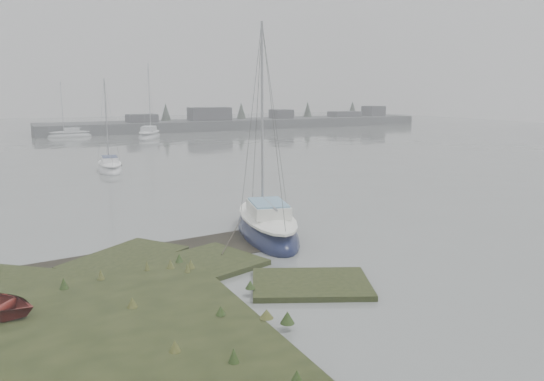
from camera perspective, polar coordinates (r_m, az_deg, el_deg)
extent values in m
plane|color=slate|center=(44.49, -17.09, 2.76)|extent=(160.00, 160.00, 0.00)
cube|color=#4C4F51|center=(82.71, -3.03, 7.13)|extent=(60.00, 8.00, 1.60)
cube|color=#424247|center=(76.62, -13.81, 7.15)|extent=(4.00, 3.00, 2.20)
cube|color=#424247|center=(79.46, -6.73, 7.79)|extent=(6.00, 3.00, 3.00)
cube|color=#424247|center=(84.37, 1.01, 7.86)|extent=(3.00, 3.00, 2.50)
cube|color=#424247|center=(90.61, 7.80, 7.80)|extent=(5.00, 3.00, 2.00)
cube|color=#424247|center=(94.12, 10.84, 8.06)|extent=(3.00, 3.00, 2.80)
cone|color=#384238|center=(79.50, -11.34, 7.94)|extent=(2.00, 2.00, 3.50)
cone|color=#384238|center=(83.54, -3.32, 8.26)|extent=(2.00, 2.00, 3.50)
cone|color=#384238|center=(89.02, 3.85, 8.41)|extent=(2.00, 2.00, 3.50)
cone|color=#384238|center=(93.92, 8.63, 8.43)|extent=(2.00, 2.00, 3.50)
ellipsoid|color=#101635|center=(21.78, -0.56, -4.46)|extent=(3.63, 6.83, 1.58)
ellipsoid|color=white|center=(21.62, -0.57, -2.85)|extent=(3.02, 5.92, 0.45)
cube|color=white|center=(21.26, -0.41, -2.00)|extent=(1.89, 2.50, 0.47)
cube|color=#709DBD|center=(21.21, -0.41, -1.31)|extent=(1.75, 2.30, 0.07)
cylinder|color=#939399|center=(21.85, -1.07, 8.03)|extent=(0.10, 0.10, 7.44)
cylinder|color=#939399|center=(21.03, -0.30, -1.41)|extent=(0.70, 2.55, 0.08)
ellipsoid|color=silver|center=(40.48, -17.02, 2.14)|extent=(2.12, 5.22, 1.24)
ellipsoid|color=white|center=(40.41, -17.06, 2.83)|extent=(1.73, 4.54, 0.35)
cube|color=white|center=(40.15, -17.06, 3.22)|extent=(1.24, 1.84, 0.36)
cube|color=navy|center=(40.13, -17.08, 3.51)|extent=(1.16, 1.68, 0.06)
cylinder|color=#939399|center=(40.77, -17.39, 7.35)|extent=(0.08, 0.08, 5.82)
cylinder|color=#939399|center=(39.99, -17.06, 3.49)|extent=(0.24, 2.04, 0.07)
ellipsoid|color=#B2B6BC|center=(66.66, -13.04, 5.58)|extent=(5.02, 7.20, 1.68)
ellipsoid|color=silver|center=(66.61, -13.06, 6.15)|extent=(4.23, 6.21, 0.47)
cube|color=silver|center=(66.29, -13.13, 6.49)|extent=(2.35, 2.77, 0.49)
cube|color=silver|center=(66.27, -13.14, 6.72)|extent=(2.18, 2.55, 0.08)
cylinder|color=#939399|center=(67.29, -13.06, 9.85)|extent=(0.11, 0.11, 7.88)
cylinder|color=#939399|center=(66.08, -13.17, 6.71)|extent=(1.27, 2.53, 0.09)
ellipsoid|color=#AAB0B4|center=(71.64, -20.91, 5.47)|extent=(5.34, 1.92, 1.28)
ellipsoid|color=silver|center=(71.61, -20.93, 5.88)|extent=(4.65, 1.55, 0.36)
cube|color=silver|center=(71.61, -20.77, 6.14)|extent=(1.85, 1.20, 0.38)
cube|color=silver|center=(71.60, -20.78, 6.31)|extent=(1.70, 1.12, 0.06)
cylinder|color=#939399|center=(71.35, -21.66, 8.46)|extent=(0.08, 0.08, 6.04)
cylinder|color=#939399|center=(71.62, -20.66, 6.32)|extent=(2.11, 0.14, 0.07)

